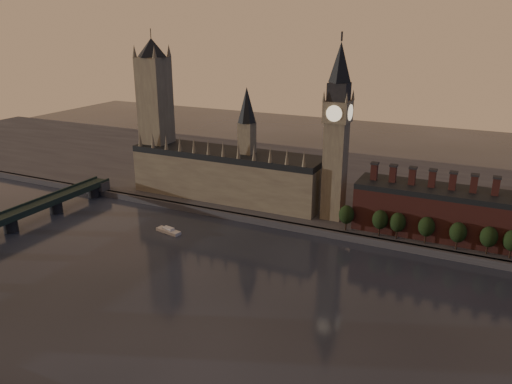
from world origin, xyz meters
TOP-DOWN VIEW (x-y plane):
  - ground at (0.00, 0.00)m, footprint 900.00×900.00m
  - north_bank at (0.00, 178.04)m, footprint 900.00×182.00m
  - palace_of_westminster at (-64.41, 114.91)m, footprint 130.00×30.30m
  - victoria_tower at (-120.00, 115.00)m, footprint 24.00×24.00m
  - big_ben at (10.00, 110.00)m, footprint 15.00×15.00m
  - chimney_block at (80.00, 110.00)m, footprint 110.00×25.00m
  - embankment_tree_0 at (22.79, 93.99)m, footprint 8.60×8.60m
  - embankment_tree_1 at (41.49, 94.58)m, footprint 8.60×8.60m
  - embankment_tree_2 at (50.89, 94.82)m, footprint 8.60×8.60m
  - embankment_tree_3 at (65.74, 95.19)m, footprint 8.60×8.60m
  - embankment_tree_4 at (81.41, 94.33)m, footprint 8.60×8.60m
  - embankment_tree_5 at (95.83, 95.00)m, footprint 8.60×8.60m
  - embankment_tree_6 at (106.39, 94.97)m, footprint 8.60×8.60m
  - river_boat at (-71.30, 55.27)m, footprint 16.59×7.39m

SIDE VIEW (x-z plane):
  - ground at x=0.00m, z-range 0.00..0.00m
  - river_boat at x=-71.30m, z-range -0.38..2.83m
  - north_bank at x=0.00m, z-range 0.00..4.00m
  - embankment_tree_0 at x=22.79m, z-range 6.03..20.91m
  - embankment_tree_1 at x=41.49m, z-range 6.03..20.91m
  - embankment_tree_2 at x=50.89m, z-range 6.03..20.91m
  - embankment_tree_3 at x=65.74m, z-range 6.03..20.91m
  - embankment_tree_4 at x=81.41m, z-range 6.03..20.91m
  - embankment_tree_5 at x=95.83m, z-range 6.03..20.91m
  - embankment_tree_6 at x=106.39m, z-range 6.03..20.91m
  - chimney_block at x=80.00m, z-range -0.68..36.32m
  - palace_of_westminster at x=-64.41m, z-range -15.37..58.63m
  - big_ben at x=10.00m, z-range 3.33..110.33m
  - victoria_tower at x=-120.00m, z-range 5.09..113.09m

